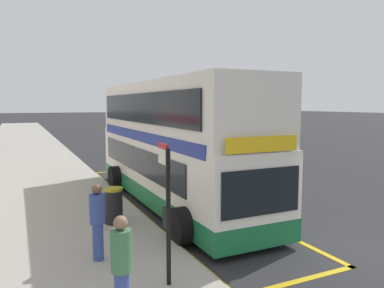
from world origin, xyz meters
The scene contains 10 objects.
ground_plane centered at (0.00, 32.00, 0.00)m, with size 260.00×260.00×0.00m, color #28282B.
pavement_near centered at (-7.00, 32.00, 0.07)m, with size 6.00×76.00×0.14m, color #A39E93.
double_decker_bus centered at (-2.46, 6.96, 2.06)m, with size 3.19×11.02×4.40m.
bus_bay_markings centered at (-2.41, 7.17, 0.01)m, with size 3.18×14.15×0.01m.
bus_stop_sign centered at (-4.99, 1.03, 1.74)m, with size 0.09×0.51×2.74m.
parked_car_black_behind centered at (2.84, 16.86, 0.80)m, with size 2.09×4.20×1.62m.
parked_car_maroon_kerbside centered at (2.92, 23.41, 0.80)m, with size 2.09×4.20×1.62m.
pedestrian_waiting_near_sign centered at (-6.00, 2.69, 1.09)m, with size 0.34×0.34×1.74m.
pedestrian_further_back centered at (-6.13, 0.10, 1.10)m, with size 0.34×0.34×1.76m.
litter_bin centered at (-5.06, 5.10, 0.67)m, with size 0.54×0.54×1.06m.
Camera 1 is at (-7.52, -5.43, 3.63)m, focal length 34.56 mm.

